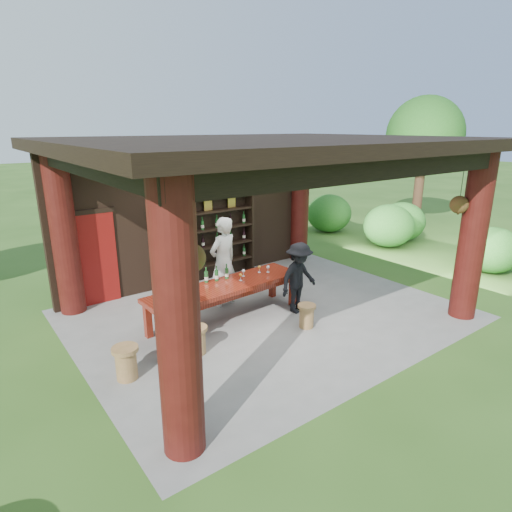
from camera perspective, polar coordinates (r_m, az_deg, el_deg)
ground at (r=8.87m, az=1.56°, el=-7.73°), size 90.00×90.00×0.00m
pavilion at (r=8.54m, az=-0.18°, el=6.33°), size 7.50×6.00×3.60m
wine_shelf at (r=10.50m, az=-6.14°, el=2.31°), size 2.42×0.37×2.13m
tasting_table at (r=8.40m, az=-4.03°, el=-4.54°), size 3.33×1.04×0.75m
stool_near_left at (r=7.41m, az=-7.88°, el=-10.93°), size 0.37×0.37×0.49m
stool_near_right at (r=8.29m, az=6.76°, el=-7.86°), size 0.35×0.35×0.46m
stool_far_left at (r=6.95m, az=-16.93°, el=-13.37°), size 0.40×0.40×0.53m
host at (r=9.03m, az=-4.38°, el=-0.79°), size 0.78×0.60×1.92m
guest_woman at (r=7.12m, az=-10.87°, el=-8.37°), size 0.79×0.68×1.39m
guest_man at (r=8.77m, az=5.71°, el=-2.91°), size 1.01×0.66×1.48m
table_bottles at (r=8.53m, az=-5.28°, el=-2.29°), size 0.52×0.14×0.31m
table_glasses at (r=8.81m, az=-0.39°, el=-2.12°), size 0.82×0.24×0.15m
napkin_basket at (r=7.76m, az=-9.52°, el=-5.10°), size 0.27×0.20×0.14m
shrubs at (r=11.85m, az=10.84°, el=1.14°), size 15.14×8.78×1.36m
trees at (r=11.65m, az=12.43°, el=14.92°), size 20.50×11.72×4.80m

